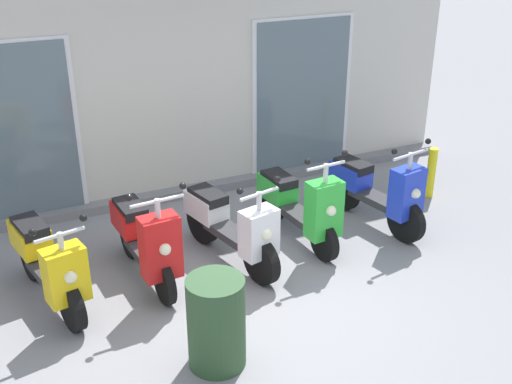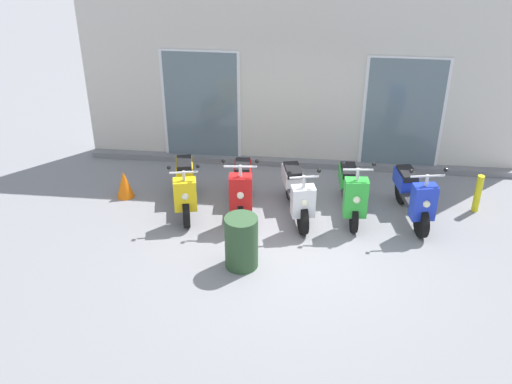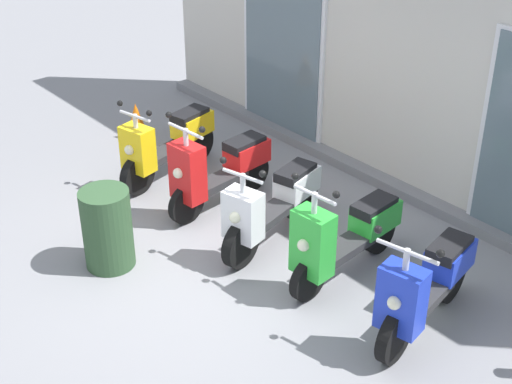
{
  "view_description": "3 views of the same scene",
  "coord_description": "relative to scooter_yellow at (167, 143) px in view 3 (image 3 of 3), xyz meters",
  "views": [
    {
      "loc": [
        -2.25,
        -4.9,
        3.75
      ],
      "look_at": [
        0.36,
        0.87,
        0.8
      ],
      "focal_mm": 44.43,
      "sensor_mm": 36.0,
      "label": 1
    },
    {
      "loc": [
        0.31,
        -8.32,
        5.76
      ],
      "look_at": [
        -0.6,
        0.3,
        0.74
      ],
      "focal_mm": 43.23,
      "sensor_mm": 36.0,
      "label": 2
    },
    {
      "loc": [
        5.09,
        -3.67,
        4.48
      ],
      "look_at": [
        0.11,
        0.58,
        0.75
      ],
      "focal_mm": 52.27,
      "sensor_mm": 36.0,
      "label": 3
    }
  ],
  "objects": [
    {
      "name": "scooter_blue",
      "position": [
        3.93,
        0.07,
        0.02
      ],
      "size": [
        0.69,
        1.59,
        1.24
      ],
      "color": "black",
      "rests_on": "ground_plane"
    },
    {
      "name": "traffic_cone",
      "position": [
        -1.2,
        0.3,
        -0.2
      ],
      "size": [
        0.32,
        0.32,
        0.52
      ],
      "primitive_type": "cone",
      "color": "orange",
      "rests_on": "ground_plane"
    },
    {
      "name": "scooter_red",
      "position": [
        1.0,
        0.01,
        0.04
      ],
      "size": [
        0.61,
        1.53,
        1.26
      ],
      "color": "black",
      "rests_on": "ground_plane"
    },
    {
      "name": "scooter_green",
      "position": [
        2.89,
        0.12,
        0.01
      ],
      "size": [
        0.55,
        1.59,
        1.27
      ],
      "color": "black",
      "rests_on": "ground_plane"
    },
    {
      "name": "ground_plane",
      "position": [
        1.91,
        -0.86,
        -0.46
      ],
      "size": [
        40.0,
        40.0,
        0.0
      ],
      "primitive_type": "plane",
      "color": "gray"
    },
    {
      "name": "scooter_white",
      "position": [
        1.95,
        -0.0,
        -0.01
      ],
      "size": [
        0.7,
        1.63,
        1.16
      ],
      "color": "black",
      "rests_on": "ground_plane"
    },
    {
      "name": "trash_bin",
      "position": [
        1.19,
        -1.56,
        -0.03
      ],
      "size": [
        0.51,
        0.51,
        0.86
      ],
      "primitive_type": "cylinder",
      "color": "#2D4C2D",
      "rests_on": "ground_plane"
    },
    {
      "name": "storefront_facade",
      "position": [
        1.91,
        2.09,
        1.32
      ],
      "size": [
        8.5,
        0.5,
        3.7
      ],
      "color": "beige",
      "rests_on": "ground_plane"
    },
    {
      "name": "scooter_yellow",
      "position": [
        0.0,
        0.0,
        0.0
      ],
      "size": [
        0.68,
        1.58,
        1.13
      ],
      "color": "black",
      "rests_on": "ground_plane"
    }
  ]
}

